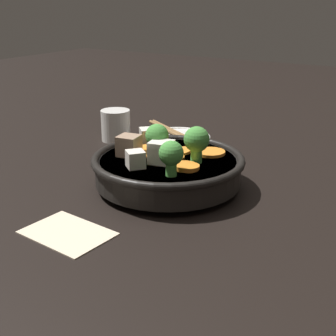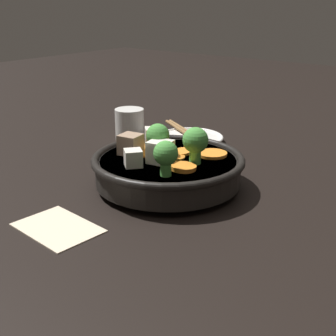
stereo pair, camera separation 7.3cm
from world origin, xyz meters
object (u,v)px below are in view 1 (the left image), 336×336
object	(u,v)px
side_saucer	(177,138)
tea_cup	(116,125)
stirfry_bowl	(168,166)
chopsticks_pair	(177,134)

from	to	relation	value
side_saucer	tea_cup	world-z (taller)	tea_cup
side_saucer	tea_cup	size ratio (longest dim) A/B	2.17
stirfry_bowl	tea_cup	size ratio (longest dim) A/B	3.73
side_saucer	stirfry_bowl	bearing A→B (deg)	-62.51
side_saucer	chopsticks_pair	size ratio (longest dim) A/B	0.67
stirfry_bowl	tea_cup	bearing A→B (deg)	144.75
side_saucer	chopsticks_pair	distance (m)	0.01
stirfry_bowl	side_saucer	distance (m)	0.25
stirfry_bowl	chopsticks_pair	bearing A→B (deg)	117.49
stirfry_bowl	chopsticks_pair	distance (m)	0.25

